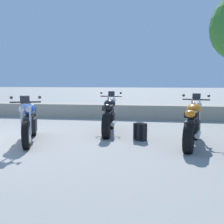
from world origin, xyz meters
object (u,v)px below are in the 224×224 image
motorcycle_black_centre (109,116)px  motorcycle_orange_far_right (193,125)px  motorcycle_blue_near_left (29,122)px  rider_backpack (140,131)px

motorcycle_black_centre → motorcycle_orange_far_right: 2.45m
motorcycle_blue_near_left → motorcycle_orange_far_right: 3.92m
motorcycle_orange_far_right → rider_backpack: size_ratio=4.34×
motorcycle_orange_far_right → rider_backpack: (-1.23, 0.32, -0.24)m
motorcycle_blue_near_left → motorcycle_black_centre: size_ratio=0.96×
motorcycle_blue_near_left → rider_backpack: motorcycle_blue_near_left is taller
motorcycle_orange_far_right → rider_backpack: bearing=165.4°
motorcycle_black_centre → rider_backpack: 1.28m
motorcycle_orange_far_right → rider_backpack: motorcycle_orange_far_right is taller
motorcycle_blue_near_left → motorcycle_orange_far_right: (3.91, 0.27, 0.00)m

